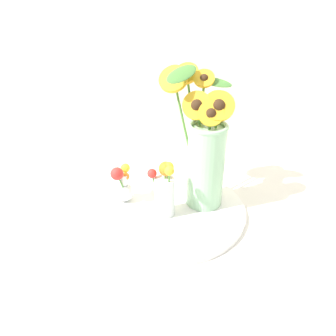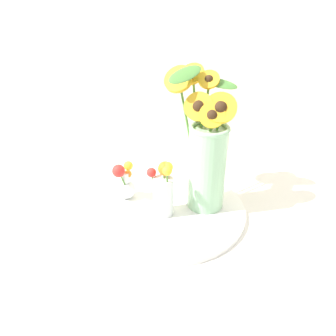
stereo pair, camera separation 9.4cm
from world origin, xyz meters
The scene contains 5 objects.
ground_plane centered at (0.00, 0.00, 0.00)m, with size 6.00×6.00×0.00m, color silver.
serving_tray centered at (-0.03, 0.03, 0.01)m, with size 0.47×0.47×0.02m.
mason_jar_sunflowers centered at (0.07, 0.09, 0.19)m, with size 0.23×0.20×0.41m.
vase_small_center centered at (-0.04, 0.00, 0.10)m, with size 0.08×0.07×0.17m.
vase_bulb_right centered at (-0.18, 0.05, 0.07)m, with size 0.06×0.08×0.13m.
Camera 1 is at (0.08, -0.78, 0.62)m, focal length 35.00 mm.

